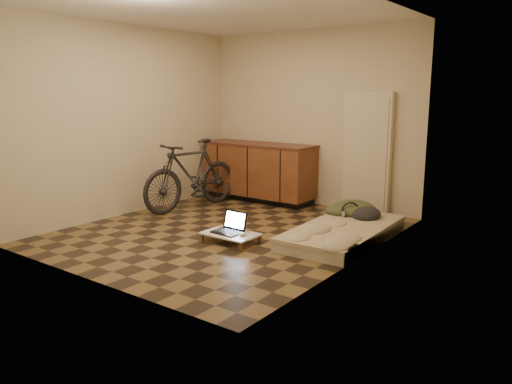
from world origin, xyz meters
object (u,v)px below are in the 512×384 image
Objects in this scene: laptop at (230,228)px; futon at (343,232)px; bicycle at (191,171)px; lap_desk at (231,234)px.

futon is at bearing 41.23° from laptop.
bicycle reaches higher than laptop.
laptop is (-0.04, 0.04, 0.06)m from lap_desk.
bicycle is at bearing 176.51° from futon.
laptop is (-1.03, -0.84, 0.08)m from futon.
lap_desk is at bearing -25.58° from bicycle.
lap_desk is 1.85× the size of laptop.
futon is 1.32m from lap_desk.
lap_desk is (1.51, -0.95, -0.47)m from bicycle.
lap_desk is at bearing -41.09° from laptop.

